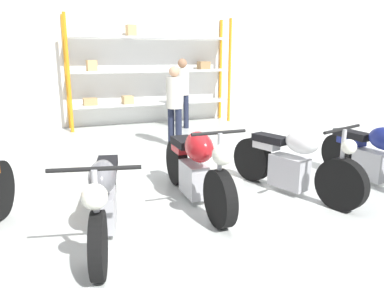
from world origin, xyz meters
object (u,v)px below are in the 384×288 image
motorcycle_blue (374,156)px  person_near_rack (182,88)px  motorcycle_grey (104,196)px  motorcycle_red (196,167)px  shelving_rack (150,71)px  person_browsing (175,100)px  motorcycle_white (292,163)px

motorcycle_blue → person_near_rack: (-1.07, 4.91, 0.60)m
motorcycle_grey → motorcycle_red: size_ratio=0.97×
shelving_rack → person_browsing: bearing=-94.9°
motorcycle_blue → motorcycle_red: bearing=-98.3°
shelving_rack → motorcycle_white: bearing=-86.4°
motorcycle_red → motorcycle_grey: bearing=-66.4°
motorcycle_grey → person_browsing: bearing=163.8°
motorcycle_red → motorcycle_white: 1.31m
motorcycle_blue → person_browsing: 3.71m
motorcycle_white → person_near_rack: (0.26, 4.80, 0.59)m
person_browsing → person_near_rack: size_ratio=0.93×
shelving_rack → motorcycle_white: (0.35, -5.56, -0.97)m
person_browsing → motorcycle_grey: bearing=24.3°
person_browsing → person_near_rack: 1.94m
motorcycle_white → person_browsing: size_ratio=1.24×
motorcycle_grey → person_near_rack: (2.74, 5.12, 0.57)m
motorcycle_red → motorcycle_white: size_ratio=1.06×
motorcycle_red → motorcycle_white: bearing=83.8°
shelving_rack → person_near_rack: (0.60, -0.76, -0.38)m
shelving_rack → motorcycle_red: size_ratio=2.04×
motorcycle_grey → motorcycle_white: 2.50m
motorcycle_red → motorcycle_blue: 2.64m
shelving_rack → motorcycle_white: shelving_rack is taller
shelving_rack → motorcycle_red: bearing=-100.0°
motorcycle_red → motorcycle_blue: motorcycle_red is taller
motorcycle_grey → person_near_rack: size_ratio=1.19×
motorcycle_blue → person_browsing: person_browsing is taller
motorcycle_white → person_near_rack: 4.85m
motorcycle_red → person_near_rack: person_near_rack is taller
motorcycle_red → person_browsing: bearing=167.0°
shelving_rack → person_browsing: size_ratio=2.68×
person_near_rack → motorcycle_white: bearing=31.2°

